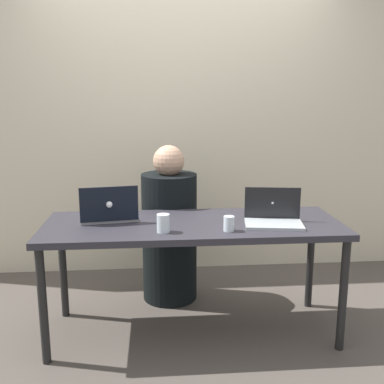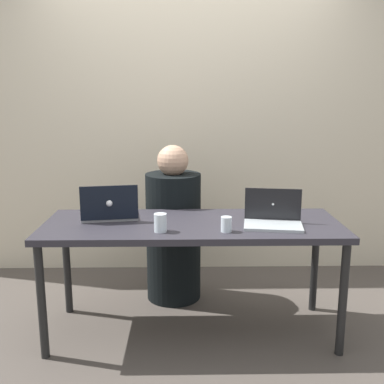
% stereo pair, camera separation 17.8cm
% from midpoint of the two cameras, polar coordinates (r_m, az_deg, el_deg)
% --- Properties ---
extents(ground_plane, '(12.00, 12.00, 0.00)m').
position_cam_midpoint_polar(ground_plane, '(3.09, -1.62, -17.21)').
color(ground_plane, '#4E4740').
extents(back_wall, '(4.80, 0.10, 2.51)m').
position_cam_midpoint_polar(back_wall, '(3.87, -2.70, 8.34)').
color(back_wall, beige).
rests_on(back_wall, ground).
extents(desk, '(1.85, 0.67, 0.74)m').
position_cam_midpoint_polar(desk, '(2.82, -1.70, -5.19)').
color(desk, '#2B2931').
rests_on(desk, ground).
extents(person_at_center, '(0.48, 0.48, 1.17)m').
position_cam_midpoint_polar(person_at_center, '(3.36, -4.40, -5.11)').
color(person_at_center, black).
rests_on(person_at_center, ground).
extents(laptop_front_right, '(0.38, 0.27, 0.21)m').
position_cam_midpoint_polar(laptop_front_right, '(2.78, 8.49, -3.13)').
color(laptop_front_right, '#AEB7BB').
rests_on(laptop_front_right, desk).
extents(laptop_back_left, '(0.39, 0.30, 0.23)m').
position_cam_midpoint_polar(laptop_back_left, '(2.89, -12.25, -2.61)').
color(laptop_back_left, '#B1B2B4').
rests_on(laptop_back_left, desk).
extents(water_glass_right, '(0.06, 0.06, 0.09)m').
position_cam_midpoint_polar(water_glass_right, '(2.62, 2.76, -4.18)').
color(water_glass_right, silver).
rests_on(water_glass_right, desk).
extents(water_glass_left, '(0.07, 0.07, 0.11)m').
position_cam_midpoint_polar(water_glass_left, '(2.60, -5.64, -4.14)').
color(water_glass_left, silver).
rests_on(water_glass_left, desk).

